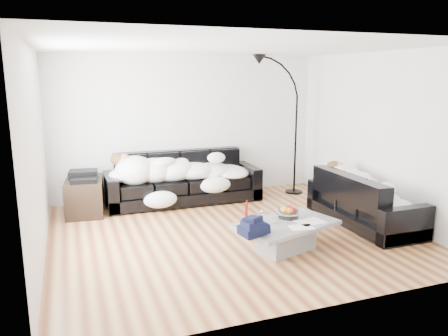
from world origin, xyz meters
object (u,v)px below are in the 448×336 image
object	(u,v)px
sofa_right	(364,199)
sleeper_back	(184,167)
wine_glass_c	(276,216)
candle_left	(246,212)
candle_right	(247,210)
coffee_table	(286,236)
stereo	(84,175)
av_cabinet	(85,196)
sleeper_right	(365,184)
sofa_back	(183,178)
fruit_bowl	(288,211)
wine_glass_b	(259,219)
floor_lamp	(296,134)
shoes	(299,221)
wine_glass_a	(262,215)

from	to	relation	value
sofa_right	sleeper_back	distance (m)	3.08
wine_glass_c	candle_left	xyz separation A→B (m)	(-0.34, 0.21, 0.03)
wine_glass_c	candle_right	world-z (taller)	candle_right
coffee_table	stereo	distance (m)	3.47
av_cabinet	sofa_right	bearing A→B (deg)	-20.36
sofa_right	sleeper_right	distance (m)	0.23
sofa_back	fruit_bowl	world-z (taller)	sofa_back
sleeper_right	wine_glass_b	xyz separation A→B (m)	(-1.99, -0.50, -0.17)
sofa_back	candle_left	distance (m)	2.41
av_cabinet	stereo	bearing A→B (deg)	0.00
fruit_bowl	floor_lamp	world-z (taller)	floor_lamp
sofa_right	shoes	xyz separation A→B (m)	(-0.93, 0.31, -0.35)
wine_glass_a	floor_lamp	world-z (taller)	floor_lamp
sleeper_back	floor_lamp	distance (m)	2.23
sleeper_back	wine_glass_a	distance (m)	2.47
sleeper_back	av_cabinet	distance (m)	1.73
av_cabinet	coffee_table	bearing A→B (deg)	-40.40
sofa_right	sofa_back	bearing A→B (deg)	47.40
wine_glass_a	sofa_right	bearing A→B (deg)	11.26
sofa_right	av_cabinet	size ratio (longest dim) A/B	2.31
sofa_right	wine_glass_b	xyz separation A→B (m)	(-1.99, -0.50, 0.06)
sofa_back	wine_glass_a	bearing A→B (deg)	-80.58
coffee_table	shoes	xyz separation A→B (m)	(0.68, 0.83, -0.14)
sleeper_back	shoes	bearing A→B (deg)	-52.07
sleeper_right	candle_left	size ratio (longest dim) A/B	7.06
wine_glass_a	wine_glass_c	distance (m)	0.19
sleeper_right	wine_glass_c	world-z (taller)	sleeper_right
sleeper_back	sleeper_right	bearing A→B (deg)	-41.91
sofa_right	sleeper_right	bearing A→B (deg)	0.00
wine_glass_b	candle_right	xyz separation A→B (m)	(-0.04, 0.27, 0.05)
sofa_back	stereo	world-z (taller)	sofa_back
wine_glass_a	coffee_table	bearing A→B (deg)	-28.53
sofa_back	stereo	distance (m)	1.71
coffee_table	candle_left	world-z (taller)	candle_left
coffee_table	wine_glass_a	bearing A→B (deg)	151.47
fruit_bowl	wine_glass_a	world-z (taller)	fruit_bowl
sofa_right	coffee_table	size ratio (longest dim) A/B	1.50
wine_glass_a	wine_glass_c	size ratio (longest dim) A/B	0.87
candle_left	floor_lamp	distance (m)	3.07
sofa_right	av_cabinet	distance (m)	4.44
shoes	av_cabinet	distance (m)	3.49
coffee_table	wine_glass_c	xyz separation A→B (m)	(-0.13, 0.02, 0.28)
shoes	stereo	bearing A→B (deg)	152.28
fruit_bowl	wine_glass_b	xyz separation A→B (m)	(-0.50, -0.15, -0.01)
sofa_back	av_cabinet	size ratio (longest dim) A/B	3.22
wine_glass_c	av_cabinet	xyz separation A→B (m)	(-2.24, 2.48, -0.18)
sofa_right	av_cabinet	xyz separation A→B (m)	(-3.98, 1.98, -0.10)
candle_left	candle_right	world-z (taller)	candle_right
sleeper_back	av_cabinet	size ratio (longest dim) A/B	2.73
wine_glass_a	stereo	size ratio (longest dim) A/B	0.36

